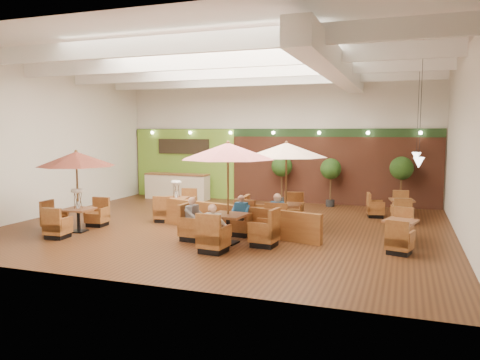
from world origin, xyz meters
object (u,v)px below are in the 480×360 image
at_px(booth_divider, 228,218).
at_px(table_4, 400,233).
at_px(table_3, 176,204).
at_px(table_1, 228,175).
at_px(table_2, 284,166).
at_px(topiary_0, 282,168).
at_px(table_5, 394,209).
at_px(diner_4, 277,211).
at_px(topiary_2, 402,170).
at_px(diner_0, 213,223).
at_px(table_0, 75,173).
at_px(topiary_1, 331,171).
at_px(diner_1, 241,211).
at_px(diner_3, 277,210).
at_px(diner_2, 194,214).
at_px(service_counter, 177,186).

distance_m(booth_divider, table_4, 5.04).
bearing_deg(table_3, table_1, -54.28).
distance_m(table_2, topiary_0, 5.20).
relative_size(table_5, diner_4, 3.19).
bearing_deg(diner_4, booth_divider, 169.85).
bearing_deg(topiary_0, diner_4, -76.73).
height_order(table_3, topiary_2, topiary_2).
bearing_deg(topiary_0, diner_0, -87.46).
height_order(table_0, diner_0, table_0).
bearing_deg(booth_divider, topiary_1, 83.93).
xyz_separation_m(booth_divider, diner_1, (0.52, -0.33, 0.31)).
bearing_deg(topiary_1, diner_3, -96.24).
height_order(table_0, diner_2, table_0).
relative_size(table_0, diner_1, 3.38).
bearing_deg(table_4, topiary_1, 130.22).
relative_size(topiary_2, diner_0, 2.61).
bearing_deg(service_counter, diner_1, -49.48).
relative_size(service_counter, table_0, 1.18).
relative_size(table_5, diner_3, 2.99).
distance_m(table_1, diner_1, 1.58).
distance_m(table_3, diner_2, 3.77).
height_order(table_5, diner_3, diner_3).
bearing_deg(table_5, booth_divider, -150.38).
bearing_deg(topiary_0, table_2, -74.89).
bearing_deg(topiary_0, table_4, -51.36).
bearing_deg(diner_1, diner_4, -161.67).
bearing_deg(table_0, table_1, -2.35).
bearing_deg(service_counter, table_1, -53.85).
bearing_deg(service_counter, table_2, -37.52).
relative_size(table_4, topiary_1, 1.27).
distance_m(topiary_2, diner_2, 9.28).
xyz_separation_m(booth_divider, topiary_2, (4.99, 6.05, 1.15)).
distance_m(table_0, table_5, 10.92).
height_order(booth_divider, diner_1, diner_1).
relative_size(diner_2, diner_4, 1.02).
xyz_separation_m(table_0, topiary_1, (6.69, 7.57, -0.33)).
height_order(booth_divider, table_4, table_4).
relative_size(table_1, diner_2, 3.62).
relative_size(topiary_2, diner_3, 2.58).
distance_m(service_counter, diner_1, 8.12).
xyz_separation_m(topiary_2, diner_3, (-3.42, -6.03, -0.82)).
bearing_deg(table_2, booth_divider, -151.50).
height_order(table_2, diner_2, table_2).
bearing_deg(topiary_1, topiary_2, -0.00).
bearing_deg(table_3, service_counter, 106.53).
bearing_deg(table_0, table_5, 27.24).
xyz_separation_m(table_3, diner_3, (4.24, -1.69, 0.28)).
relative_size(table_2, topiary_2, 1.32).
xyz_separation_m(service_counter, table_3, (2.09, -4.14, -0.09)).
bearing_deg(topiary_0, topiary_1, 0.00).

